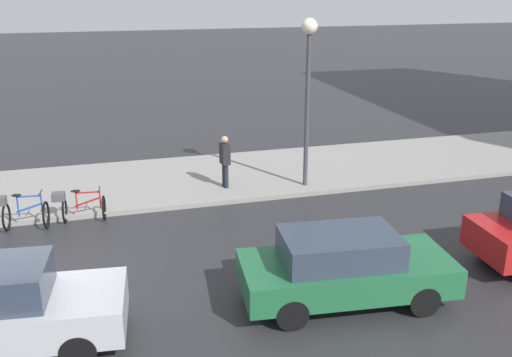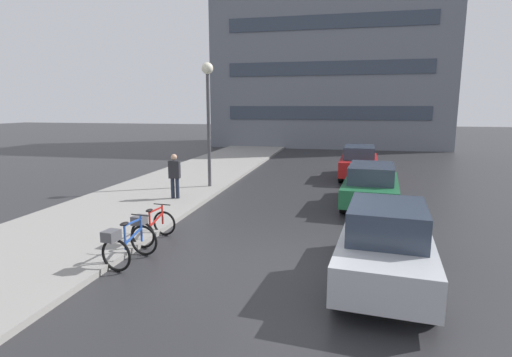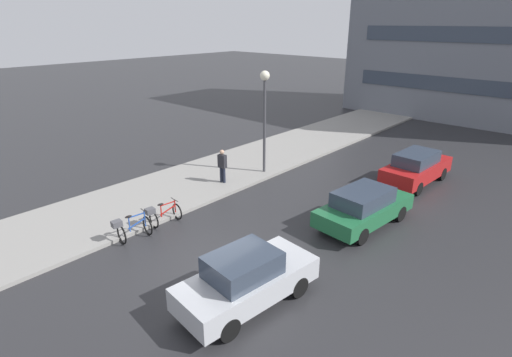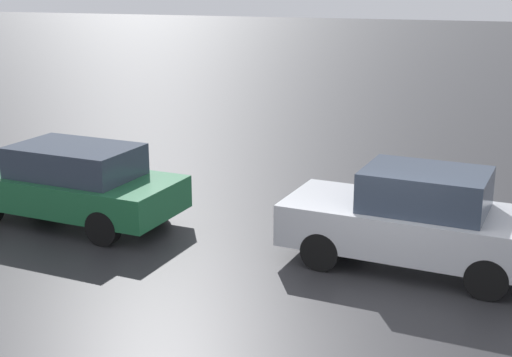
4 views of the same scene
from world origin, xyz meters
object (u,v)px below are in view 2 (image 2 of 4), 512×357
object	(u,v)px
bicycle_second	(150,226)
pedestrian	(175,175)
car_red	(359,162)
streetlamp	(208,99)
car_silver	(386,244)
bicycle_nearest	(127,243)
car_green	(371,185)

from	to	relation	value
bicycle_second	pedestrian	size ratio (longest dim) A/B	0.78
car_red	streetlamp	distance (m)	8.11
bicycle_second	car_silver	distance (m)	5.82
bicycle_nearest	bicycle_second	distance (m)	1.47
bicycle_second	car_red	world-z (taller)	car_red
bicycle_second	car_red	distance (m)	12.34
car_red	pedestrian	size ratio (longest dim) A/B	2.48
car_red	pedestrian	distance (m)	9.48
bicycle_nearest	pedestrian	distance (m)	6.09
car_green	streetlamp	world-z (taller)	streetlamp
pedestrian	streetlamp	distance (m)	3.79
car_silver	car_red	size ratio (longest dim) A/B	0.97
car_silver	streetlamp	world-z (taller)	streetlamp
bicycle_second	car_red	size ratio (longest dim) A/B	0.32
car_green	bicycle_nearest	bearing A→B (deg)	-129.73
pedestrian	car_green	bearing A→B (deg)	7.21
bicycle_second	streetlamp	xyz separation A→B (m)	(-0.76, 6.92, 3.35)
bicycle_second	streetlamp	distance (m)	7.73
bicycle_nearest	car_green	size ratio (longest dim) A/B	0.31
car_red	pedestrian	xyz separation A→B (m)	(-6.84, -6.56, 0.19)
car_silver	pedestrian	bearing A→B (deg)	141.17
car_green	car_red	xyz separation A→B (m)	(-0.23, 5.67, 0.05)
car_green	pedestrian	world-z (taller)	pedestrian
bicycle_second	car_silver	bearing A→B (deg)	-11.50
streetlamp	bicycle_second	bearing A→B (deg)	-83.76
car_red	pedestrian	world-z (taller)	pedestrian
bicycle_nearest	car_red	distance (m)	13.59
car_silver	bicycle_nearest	bearing A→B (deg)	-176.84
car_silver	pedestrian	size ratio (longest dim) A/B	2.40
bicycle_nearest	pedestrian	size ratio (longest dim) A/B	0.77
pedestrian	streetlamp	size ratio (longest dim) A/B	0.34
pedestrian	car_red	bearing A→B (deg)	43.79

